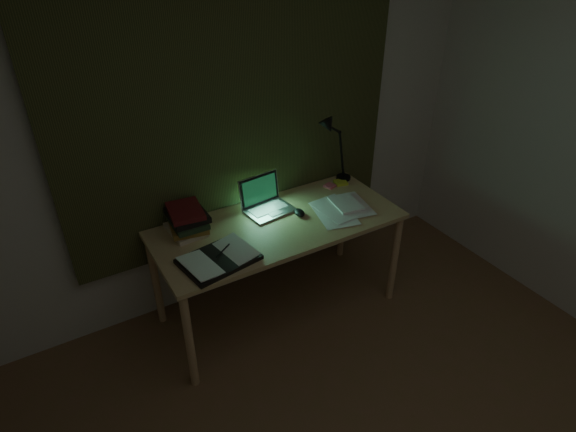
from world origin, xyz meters
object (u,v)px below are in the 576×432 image
at_px(book_stack, 187,220).
at_px(desk, 279,268).
at_px(laptop, 270,197).
at_px(desk_lamp, 346,143).
at_px(loose_papers, 337,204).
at_px(open_textbook, 219,258).

bearing_deg(book_stack, desk, -19.88).
height_order(laptop, book_stack, laptop).
relative_size(desk, desk_lamp, 2.78).
xyz_separation_m(laptop, loose_papers, (0.41, -0.16, -0.10)).
bearing_deg(laptop, desk_lamp, 3.61).
bearing_deg(desk_lamp, desk, -159.64).
distance_m(desk, open_textbook, 0.62).
relative_size(loose_papers, desk_lamp, 0.69).
relative_size(laptop, book_stack, 1.32).
distance_m(desk, laptop, 0.48).
height_order(book_stack, desk_lamp, desk_lamp).
height_order(desk, open_textbook, open_textbook).
distance_m(open_textbook, book_stack, 0.37).
bearing_deg(book_stack, desk_lamp, 3.96).
xyz_separation_m(laptop, open_textbook, (-0.49, -0.31, -0.09)).
bearing_deg(loose_papers, laptop, 158.76).
bearing_deg(loose_papers, desk_lamp, 47.84).
bearing_deg(laptop, loose_papers, -28.34).
distance_m(desk, book_stack, 0.70).
xyz_separation_m(open_textbook, desk_lamp, (1.17, 0.44, 0.26)).
xyz_separation_m(desk, laptop, (0.02, 0.14, 0.46)).
bearing_deg(book_stack, loose_papers, -12.17).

